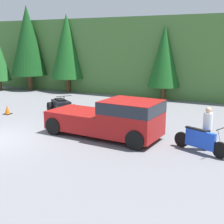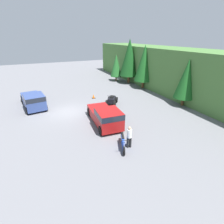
{
  "view_description": "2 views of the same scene",
  "coord_description": "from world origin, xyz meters",
  "px_view_note": "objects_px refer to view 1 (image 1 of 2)",
  "views": [
    {
      "loc": [
        10.32,
        -9.17,
        4.15
      ],
      "look_at": [
        4.04,
        3.56,
        0.95
      ],
      "focal_mm": 50.0,
      "sensor_mm": 36.0,
      "label": 1
    },
    {
      "loc": [
        17.8,
        -2.67,
        7.56
      ],
      "look_at": [
        4.04,
        3.56,
        0.95
      ],
      "focal_mm": 28.0,
      "sensor_mm": 36.0,
      "label": 2
    }
  ],
  "objects_px": {
    "traffic_cone": "(7,110)",
    "quad_atv": "(61,107)",
    "rider_person": "(207,127)",
    "pickup_truck_red": "(113,118)",
    "dirt_bike": "(200,141)"
  },
  "relations": [
    {
      "from": "rider_person",
      "to": "traffic_cone",
      "type": "xyz_separation_m",
      "value": [
        -11.57,
        1.2,
        -0.68
      ]
    },
    {
      "from": "quad_atv",
      "to": "rider_person",
      "type": "height_order",
      "value": "rider_person"
    },
    {
      "from": "pickup_truck_red",
      "to": "rider_person",
      "type": "distance_m",
      "value": 3.97
    },
    {
      "from": "pickup_truck_red",
      "to": "dirt_bike",
      "type": "bearing_deg",
      "value": 0.72
    },
    {
      "from": "dirt_bike",
      "to": "traffic_cone",
      "type": "relative_size",
      "value": 3.99
    },
    {
      "from": "dirt_bike",
      "to": "rider_person",
      "type": "xyz_separation_m",
      "value": [
        0.17,
        0.42,
        0.47
      ]
    },
    {
      "from": "dirt_bike",
      "to": "quad_atv",
      "type": "height_order",
      "value": "quad_atv"
    },
    {
      "from": "traffic_cone",
      "to": "dirt_bike",
      "type": "bearing_deg",
      "value": -8.09
    },
    {
      "from": "pickup_truck_red",
      "to": "traffic_cone",
      "type": "bearing_deg",
      "value": 173.45
    },
    {
      "from": "quad_atv",
      "to": "traffic_cone",
      "type": "relative_size",
      "value": 4.16
    },
    {
      "from": "quad_atv",
      "to": "traffic_cone",
      "type": "distance_m",
      "value": 3.19
    },
    {
      "from": "pickup_truck_red",
      "to": "quad_atv",
      "type": "height_order",
      "value": "pickup_truck_red"
    },
    {
      "from": "rider_person",
      "to": "quad_atv",
      "type": "bearing_deg",
      "value": 176.68
    },
    {
      "from": "pickup_truck_red",
      "to": "rider_person",
      "type": "xyz_separation_m",
      "value": [
        3.96,
        0.2,
        0.01
      ]
    },
    {
      "from": "traffic_cone",
      "to": "quad_atv",
      "type": "bearing_deg",
      "value": 24.76
    }
  ]
}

